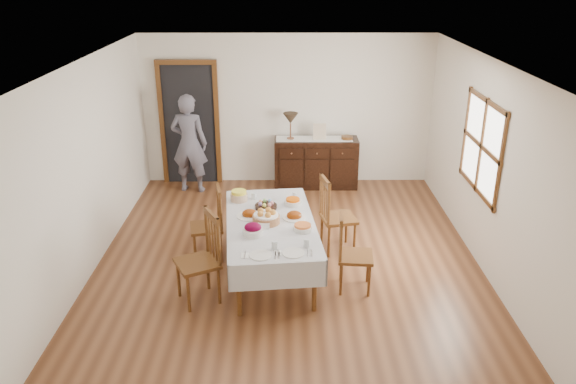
{
  "coord_description": "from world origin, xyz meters",
  "views": [
    {
      "loc": [
        -0.03,
        -6.54,
        3.67
      ],
      "look_at": [
        0.0,
        0.1,
        0.95
      ],
      "focal_mm": 35.0,
      "sensor_mm": 36.0,
      "label": 1
    }
  ],
  "objects_px": {
    "chair_left_far": "(210,223)",
    "table_lamp": "(291,119)",
    "chair_left_near": "(202,257)",
    "person": "(189,140)",
    "dining_table": "(271,228)",
    "sideboard": "(316,163)",
    "chair_right_near": "(351,252)",
    "chair_right_far": "(335,214)"
  },
  "relations": [
    {
      "from": "chair_left_near",
      "to": "sideboard",
      "type": "bearing_deg",
      "value": 130.14
    },
    {
      "from": "chair_right_near",
      "to": "person",
      "type": "height_order",
      "value": "person"
    },
    {
      "from": "chair_left_near",
      "to": "chair_left_far",
      "type": "relative_size",
      "value": 1.09
    },
    {
      "from": "chair_right_near",
      "to": "sideboard",
      "type": "xyz_separation_m",
      "value": [
        -0.25,
        3.38,
        -0.06
      ]
    },
    {
      "from": "dining_table",
      "to": "chair_right_far",
      "type": "xyz_separation_m",
      "value": [
        0.85,
        0.61,
        -0.1
      ]
    },
    {
      "from": "table_lamp",
      "to": "chair_right_far",
      "type": "bearing_deg",
      "value": -76.46
    },
    {
      "from": "chair_left_far",
      "to": "person",
      "type": "xyz_separation_m",
      "value": [
        -0.63,
        2.4,
        0.4
      ]
    },
    {
      "from": "dining_table",
      "to": "chair_left_near",
      "type": "xyz_separation_m",
      "value": [
        -0.78,
        -0.59,
        -0.09
      ]
    },
    {
      "from": "chair_right_far",
      "to": "chair_left_near",
      "type": "bearing_deg",
      "value": 114.71
    },
    {
      "from": "chair_right_far",
      "to": "sideboard",
      "type": "height_order",
      "value": "chair_right_far"
    },
    {
      "from": "chair_right_far",
      "to": "table_lamp",
      "type": "relative_size",
      "value": 2.31
    },
    {
      "from": "chair_right_far",
      "to": "person",
      "type": "xyz_separation_m",
      "value": [
        -2.29,
        2.21,
        0.37
      ]
    },
    {
      "from": "sideboard",
      "to": "table_lamp",
      "type": "relative_size",
      "value": 3.12
    },
    {
      "from": "dining_table",
      "to": "chair_right_far",
      "type": "distance_m",
      "value": 1.05
    },
    {
      "from": "chair_left_far",
      "to": "person",
      "type": "bearing_deg",
      "value": -176.66
    },
    {
      "from": "chair_left_far",
      "to": "sideboard",
      "type": "xyz_separation_m",
      "value": [
        1.52,
        2.59,
        -0.07
      ]
    },
    {
      "from": "chair_left_near",
      "to": "chair_left_far",
      "type": "distance_m",
      "value": 1.01
    },
    {
      "from": "chair_left_far",
      "to": "table_lamp",
      "type": "xyz_separation_m",
      "value": [
        1.08,
        2.58,
        0.72
      ]
    },
    {
      "from": "chair_left_near",
      "to": "chair_left_far",
      "type": "height_order",
      "value": "chair_left_near"
    },
    {
      "from": "person",
      "to": "chair_right_near",
      "type": "bearing_deg",
      "value": 135.48
    },
    {
      "from": "chair_left_far",
      "to": "chair_right_near",
      "type": "distance_m",
      "value": 1.94
    },
    {
      "from": "dining_table",
      "to": "person",
      "type": "xyz_separation_m",
      "value": [
        -1.44,
        2.82,
        0.27
      ]
    },
    {
      "from": "dining_table",
      "to": "chair_left_far",
      "type": "relative_size",
      "value": 2.22
    },
    {
      "from": "dining_table",
      "to": "sideboard",
      "type": "xyz_separation_m",
      "value": [
        0.72,
        3.01,
        -0.2
      ]
    },
    {
      "from": "dining_table",
      "to": "sideboard",
      "type": "relative_size",
      "value": 1.53
    },
    {
      "from": "chair_right_near",
      "to": "table_lamp",
      "type": "xyz_separation_m",
      "value": [
        -0.7,
        3.37,
        0.72
      ]
    },
    {
      "from": "chair_right_near",
      "to": "chair_right_far",
      "type": "distance_m",
      "value": 0.99
    },
    {
      "from": "chair_left_near",
      "to": "chair_right_near",
      "type": "distance_m",
      "value": 1.76
    },
    {
      "from": "chair_right_near",
      "to": "table_lamp",
      "type": "height_order",
      "value": "table_lamp"
    },
    {
      "from": "chair_left_near",
      "to": "person",
      "type": "distance_m",
      "value": 3.49
    },
    {
      "from": "dining_table",
      "to": "chair_right_near",
      "type": "xyz_separation_m",
      "value": [
        0.97,
        -0.37,
        -0.14
      ]
    },
    {
      "from": "sideboard",
      "to": "table_lamp",
      "type": "distance_m",
      "value": 0.9
    },
    {
      "from": "sideboard",
      "to": "table_lamp",
      "type": "bearing_deg",
      "value": -178.32
    },
    {
      "from": "chair_left_near",
      "to": "person",
      "type": "height_order",
      "value": "person"
    },
    {
      "from": "chair_right_far",
      "to": "sideboard",
      "type": "distance_m",
      "value": 2.41
    },
    {
      "from": "chair_left_far",
      "to": "sideboard",
      "type": "height_order",
      "value": "chair_left_far"
    },
    {
      "from": "person",
      "to": "table_lamp",
      "type": "relative_size",
      "value": 3.92
    },
    {
      "from": "chair_left_near",
      "to": "person",
      "type": "bearing_deg",
      "value": 163.65
    },
    {
      "from": "chair_right_near",
      "to": "chair_right_far",
      "type": "height_order",
      "value": "chair_right_far"
    },
    {
      "from": "chair_right_near",
      "to": "person",
      "type": "xyz_separation_m",
      "value": [
        -2.41,
        3.19,
        0.41
      ]
    },
    {
      "from": "chair_right_near",
      "to": "chair_right_far",
      "type": "relative_size",
      "value": 0.92
    },
    {
      "from": "chair_left_near",
      "to": "chair_left_far",
      "type": "bearing_deg",
      "value": 154.49
    }
  ]
}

